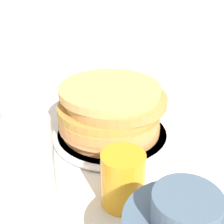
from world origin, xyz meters
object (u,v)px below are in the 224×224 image
plate (112,134)px  juice_glass (123,179)px  pancake_stack (111,110)px  water_bottle_near (29,183)px

plate → juice_glass: juice_glass is taller
juice_glass → plate: bearing=36.4°
pancake_stack → juice_glass: pancake_stack is taller
plate → pancake_stack: (-0.00, 0.00, 0.05)m
pancake_stack → water_bottle_near: (-0.24, -0.04, 0.03)m
pancake_stack → juice_glass: bearing=-142.9°
pancake_stack → juice_glass: 0.17m
plate → pancake_stack: size_ratio=1.13×
plate → juice_glass: 0.17m
plate → water_bottle_near: size_ratio=1.21×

